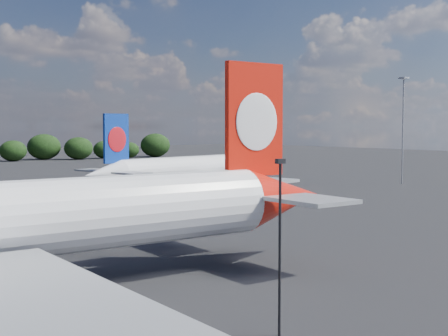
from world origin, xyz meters
TOP-DOWN VIEW (x-y plane):
  - qantas_airliner at (-3.99, 7.59)m, footprint 53.11×50.38m
  - china_southern_airliner at (42.05, 58.87)m, footprint 42.42×40.56m
  - apron_lamp_post at (4.67, -8.84)m, footprint 0.55×0.30m
  - floodlight_mast_near at (87.10, 46.97)m, footprint 1.60×1.60m

SIDE VIEW (x-z plane):
  - china_southern_airliner at x=42.05m, z-range -2.72..11.20m
  - qantas_airliner at x=-3.99m, z-range -3.40..14.00m
  - apron_lamp_post at x=4.67m, z-range 0.64..10.73m
  - floodlight_mast_near at x=87.10m, z-range 3.26..25.21m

